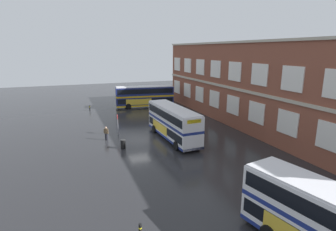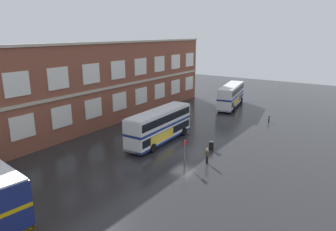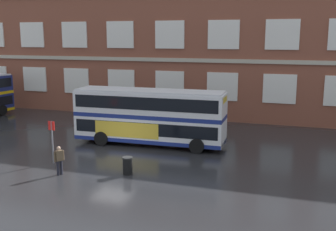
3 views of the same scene
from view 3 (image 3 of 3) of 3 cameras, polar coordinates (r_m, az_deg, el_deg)
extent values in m
plane|color=#232326|center=(28.74, -6.10, -4.92)|extent=(120.00, 120.00, 0.00)
cube|color=brown|center=(42.24, 5.32, 8.32)|extent=(51.21, 8.00, 11.78)
cube|color=#B2A893|center=(38.30, 3.89, 7.71)|extent=(51.21, 0.16, 0.36)
cube|color=silver|center=(46.42, -18.14, 4.86)|extent=(2.87, 0.12, 2.59)
cube|color=silver|center=(43.56, -12.71, 4.76)|extent=(2.87, 0.12, 2.59)
cube|color=silver|center=(41.15, -6.58, 4.60)|extent=(2.87, 0.12, 2.59)
cube|color=silver|center=(39.25, 0.23, 4.37)|extent=(2.87, 0.12, 2.59)
cube|color=silver|center=(37.96, 7.60, 4.04)|extent=(2.87, 0.12, 2.59)
cube|color=silver|center=(37.33, 15.35, 3.62)|extent=(2.87, 0.12, 2.59)
cube|color=silver|center=(46.19, -18.50, 10.67)|extent=(2.87, 0.12, 2.59)
cube|color=silver|center=(43.32, -12.98, 10.97)|extent=(2.87, 0.12, 2.59)
cube|color=silver|center=(40.89, -6.72, 11.18)|extent=(2.87, 0.12, 2.59)
cube|color=silver|center=(38.98, 0.23, 11.26)|extent=(2.87, 0.12, 2.59)
cube|color=silver|center=(37.68, 7.79, 11.17)|extent=(2.87, 0.12, 2.59)
cube|color=silver|center=(37.05, 15.73, 10.86)|extent=(2.87, 0.12, 2.59)
cube|color=yellow|center=(45.96, -22.07, 4.92)|extent=(1.65, 0.27, 0.40)
cylinder|color=black|center=(44.34, -22.21, 0.69)|extent=(0.45, 1.07, 1.04)
cube|color=silver|center=(29.92, -2.60, -1.80)|extent=(11.08, 2.92, 1.75)
cube|color=black|center=(29.87, -2.60, -1.41)|extent=(10.64, 2.95, 0.90)
cube|color=navy|center=(29.70, -2.62, 0.12)|extent=(11.08, 2.92, 0.30)
cube|color=silver|center=(29.54, -2.63, 1.89)|extent=(11.08, 2.92, 1.55)
cube|color=black|center=(29.53, -2.63, 2.03)|extent=(10.64, 2.95, 0.90)
cube|color=navy|center=(30.09, -2.59, -3.17)|extent=(11.08, 2.94, 0.28)
cube|color=silver|center=(29.42, -2.65, 3.49)|extent=(10.86, 2.81, 0.12)
cube|color=gold|center=(29.18, -5.89, -2.00)|extent=(4.84, 0.20, 1.10)
cube|color=yellow|center=(28.16, 7.93, 2.21)|extent=(0.12, 1.66, 0.40)
cylinder|color=black|center=(27.87, 4.06, -4.28)|extent=(1.05, 0.36, 1.04)
cylinder|color=black|center=(30.29, 5.12, -3.05)|extent=(1.05, 0.36, 1.04)
cylinder|color=black|center=(30.18, -9.33, -3.20)|extent=(1.05, 0.36, 1.04)
cylinder|color=black|center=(32.42, -7.36, -2.15)|extent=(1.05, 0.36, 1.04)
cylinder|color=black|center=(24.43, -15.15, -7.12)|extent=(0.22, 0.22, 0.85)
cylinder|color=black|center=(24.51, -14.73, -7.03)|extent=(0.22, 0.22, 0.85)
cube|color=brown|center=(24.26, -15.03, -5.45)|extent=(0.41, 0.47, 0.60)
cylinder|color=brown|center=(24.16, -15.58, -5.62)|extent=(0.15, 0.15, 0.57)
cylinder|color=brown|center=(24.37, -14.47, -5.41)|extent=(0.15, 0.15, 0.57)
sphere|color=tan|center=(24.14, -15.08, -4.44)|extent=(0.22, 0.22, 0.22)
cylinder|color=slate|center=(26.50, -15.87, -3.64)|extent=(0.10, 0.10, 2.70)
cube|color=red|center=(26.24, -16.02, -1.39)|extent=(0.44, 0.04, 0.56)
cylinder|color=black|center=(23.84, -5.69, -7.10)|extent=(0.56, 0.56, 0.95)
cylinder|color=black|center=(23.69, -5.71, -5.92)|extent=(0.60, 0.60, 0.08)
camera|label=1|loc=(24.83, 72.60, 10.53)|focal=28.93mm
camera|label=2|loc=(40.68, -64.64, 12.54)|focal=32.69mm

